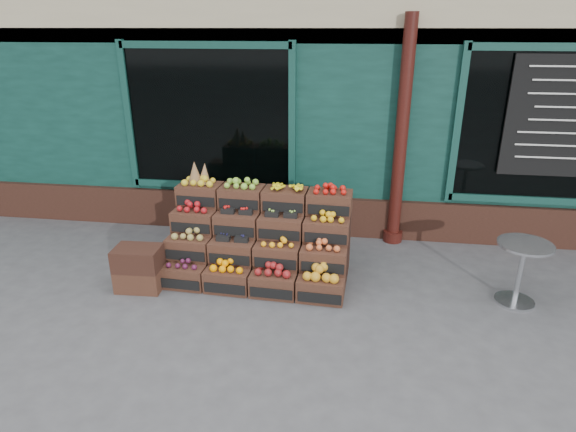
# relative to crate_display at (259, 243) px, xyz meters

# --- Properties ---
(ground) EXTENTS (60.00, 60.00, 0.00)m
(ground) POSITION_rel_crate_display_xyz_m (0.58, -0.75, -0.44)
(ground) COLOR #48484B
(ground) RESTS_ON ground
(shop_facade) EXTENTS (12.00, 6.24, 4.80)m
(shop_facade) POSITION_rel_crate_display_xyz_m (0.58, 4.36, 1.96)
(shop_facade) COLOR #103931
(shop_facade) RESTS_ON ground
(crate_display) EXTENTS (2.31, 1.20, 1.42)m
(crate_display) POSITION_rel_crate_display_xyz_m (0.00, 0.00, 0.00)
(crate_display) COLOR #42251A
(crate_display) RESTS_ON ground
(spare_crates) EXTENTS (0.57, 0.41, 0.55)m
(spare_crates) POSITION_rel_crate_display_xyz_m (-1.38, -0.59, -0.16)
(spare_crates) COLOR #42251A
(spare_crates) RESTS_ON ground
(bistro_table) EXTENTS (0.61, 0.61, 0.76)m
(bistro_table) POSITION_rel_crate_display_xyz_m (3.10, -0.27, 0.04)
(bistro_table) COLOR silver
(bistro_table) RESTS_ON ground
(shopkeeper) EXTENTS (0.76, 0.60, 1.84)m
(shopkeeper) POSITION_rel_crate_display_xyz_m (-1.29, 1.93, 0.48)
(shopkeeper) COLOR #144819
(shopkeeper) RESTS_ON ground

